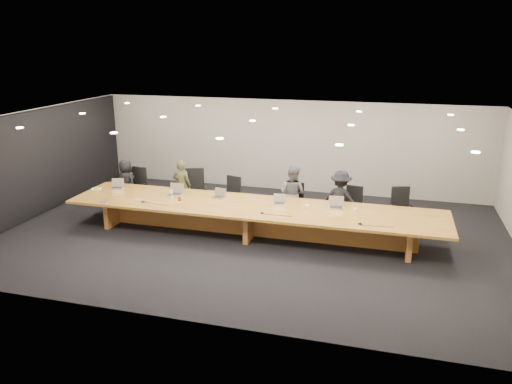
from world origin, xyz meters
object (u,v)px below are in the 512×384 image
chair_far_right (402,209)px  conference_table (253,215)px  amber_mug (180,199)px  person_d (340,199)px  person_b (182,185)px  mic_left (143,201)px  chair_far_left (136,186)px  person_c (292,194)px  chair_mid_left (230,195)px  laptop_c (218,193)px  chair_right (352,206)px  person_a (126,183)px  laptop_b (175,189)px  paper_cup_near (307,207)px  chair_left (195,191)px  laptop_d (279,199)px  chair_mid_right (294,202)px  av_box (104,201)px  mic_center (262,213)px  laptop_a (116,184)px  mic_right (360,223)px  paper_cup_far (355,210)px  laptop_e (336,203)px  water_bottle (171,194)px

chair_far_right → conference_table: bearing=-178.6°
amber_mug → person_d: bearing=18.4°
conference_table → amber_mug: (-1.82, -0.13, 0.28)m
person_b → mic_left: bearing=83.0°
chair_far_left → person_c: 4.55m
chair_mid_left → laptop_c: bearing=-73.0°
chair_right → person_a: (-6.28, -0.11, 0.16)m
mic_left → person_a: bearing=129.9°
person_b → laptop_b: person_b is taller
chair_right → paper_cup_near: (-0.95, -1.21, 0.29)m
chair_left → laptop_d: size_ratio=4.06×
person_b → laptop_b: 1.01m
chair_mid_right → laptop_b: laptop_b is taller
chair_far_right → av_box: 7.29m
chair_left → chair_mid_right: (2.74, 0.01, -0.09)m
chair_mid_left → chair_right: 3.25m
mic_left → mic_center: (2.99, -0.01, -0.00)m
av_box → mic_center: size_ratio=1.67×
chair_left → laptop_a: (-1.87, -0.83, 0.28)m
person_a → laptop_d: 4.73m
mic_right → person_d: bearing=109.7°
laptop_b → chair_left: bearing=80.7°
amber_mug → laptop_c: bearing=30.5°
chair_left → laptop_b: size_ratio=3.31×
conference_table → person_b: bearing=151.9°
laptop_a → paper_cup_far: laptop_a is taller
laptop_c → laptop_e: (2.93, -0.01, 0.02)m
chair_mid_right → person_d: 1.22m
person_a → chair_far_left: bearing=-133.3°
person_a → person_c: size_ratio=0.91×
water_bottle → paper_cup_far: size_ratio=2.55×
person_d → paper_cup_near: (-0.67, -0.99, 0.07)m
chair_left → mic_left: bearing=-129.3°
chair_far_right → mic_left: 6.34m
person_b → laptop_c: person_b is taller
paper_cup_near → person_c: bearing=117.1°
mic_right → laptop_b: bearing=169.4°
conference_table → chair_mid_right: (0.75, 1.25, -0.02)m
person_b → mic_right: bearing=161.3°
person_b → paper_cup_near: 3.82m
chair_mid_left → chair_mid_right: bearing=13.2°
chair_far_left → laptop_d: size_ratio=3.71×
chair_mid_left → water_bottle: size_ratio=4.76×
chair_far_left → mic_center: chair_far_left is taller
amber_mug → person_c: bearing=28.5°
person_c → conference_table: bearing=80.3°
person_d → person_a: bearing=10.4°
av_box → mic_right: 6.11m
paper_cup_near → mic_right: paper_cup_near is taller
chair_mid_left → av_box: size_ratio=5.93×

